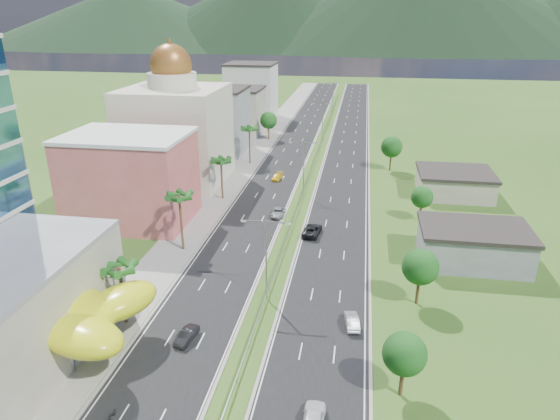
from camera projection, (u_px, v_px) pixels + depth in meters
The scene contains 34 objects.
ground at pixel (250, 346), 55.25m from camera, with size 500.00×500.00×0.00m, color #2D5119.
road_left at pixel (294, 145), 138.90m from camera, with size 11.00×260.00×0.04m, color black.
road_right at pixel (348, 147), 136.64m from camera, with size 11.00×260.00×0.04m, color black.
sidewalk_left at pixel (260, 143), 140.31m from camera, with size 7.00×260.00×0.12m, color gray.
median_guardrail at pixel (314, 162), 121.03m from camera, with size 0.10×216.06×0.76m.
streetlight_median_b at pixel (266, 252), 61.92m from camera, with size 6.04×0.25×11.00m.
streetlight_median_c at pixel (304, 163), 98.60m from camera, with size 6.04×0.25×11.00m.
streetlight_median_d at pixel (323, 118), 139.87m from camera, with size 6.04×0.25×11.00m.
streetlight_median_e at pixel (333, 94), 181.13m from camera, with size 6.04×0.25×11.00m.
lime_canopy at pixel (56, 311), 52.73m from camera, with size 18.00×15.00×7.40m.
pink_shophouse at pixel (131, 180), 86.02m from camera, with size 20.00×15.00×15.00m, color #BD554D.
domed_building at pixel (176, 129), 105.69m from camera, with size 20.00×20.00×28.70m.
midrise_grey at pixel (214, 121), 129.70m from camera, with size 16.00×15.00×16.00m, color gray.
midrise_beige at pixel (235, 112), 150.43m from camera, with size 16.00×15.00×13.00m, color #9F9783.
midrise_white at pixel (251, 92), 170.60m from camera, with size 16.00×15.00×18.00m, color silver.
shed_near at pixel (473, 246), 73.05m from camera, with size 15.00×10.00×5.00m, color gray.
shed_far at pixel (454, 184), 100.37m from camera, with size 14.00×12.00×4.40m, color #9F9783.
palm_tree_b at pixel (119, 270), 56.80m from camera, with size 3.60×3.60×8.10m.
palm_tree_c at pixel (179, 198), 74.61m from camera, with size 3.60×3.60×9.60m.
palm_tree_d at pixel (221, 162), 96.05m from camera, with size 3.60×3.60×8.60m.
palm_tree_e at pixel (249, 130), 118.69m from camera, with size 3.60×3.60×9.40m.
leafy_tree_lfar at pixel (268, 120), 142.63m from camera, with size 4.90×4.90×8.05m.
leafy_tree_ra at pixel (405, 354), 46.50m from camera, with size 4.20×4.20×6.90m.
leafy_tree_rb at pixel (420, 267), 61.49m from camera, with size 4.55×4.55×7.47m.
leafy_tree_rc at pixel (422, 197), 87.01m from camera, with size 3.85×3.85×6.33m.
leafy_tree_rd at pixel (392, 147), 114.67m from camera, with size 4.90×4.90×8.05m.
mountain_ridge at pixel (419, 52), 458.89m from camera, with size 860.00×140.00×90.00m, color black, non-canonical shape.
car_dark_left at pixel (187, 335), 55.93m from camera, with size 1.37×3.94×1.30m, color black.
car_silver_mid_left at pixel (278, 212), 90.28m from camera, with size 2.18×4.74×1.32m, color #95989C.
car_yellow_far_left at pixel (277, 177), 109.96m from camera, with size 1.75×4.30×1.25m, color yellow.
car_white_near_right at pixel (314, 419), 44.20m from camera, with size 1.97×4.90×1.67m, color white.
car_silver_right at pixel (352, 321), 58.52m from camera, with size 1.46×4.19×1.38m, color #B1B4B9.
car_dark_far_right at pixel (312, 230), 82.67m from camera, with size 2.61×5.65×1.57m, color black.
motorcycle at pixel (112, 414), 45.06m from camera, with size 0.54×1.80×1.15m, color black.
Camera 1 is at (10.69, -44.61, 34.46)m, focal length 32.00 mm.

